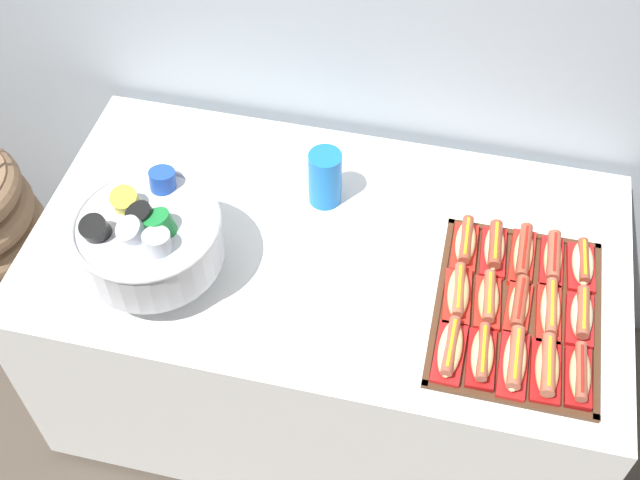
# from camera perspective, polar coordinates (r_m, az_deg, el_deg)

# --- Properties ---
(ground_plane) EXTENTS (10.00, 10.00, 0.00)m
(ground_plane) POSITION_cam_1_polar(r_m,az_deg,el_deg) (2.77, 0.45, -10.32)
(ground_plane) COLOR #4C4238
(buffet_table) EXTENTS (1.58, 0.88, 0.76)m
(buffet_table) POSITION_cam_1_polar(r_m,az_deg,el_deg) (2.43, 0.50, -5.71)
(buffet_table) COLOR white
(buffet_table) RESTS_ON ground_plane
(serving_tray) EXTENTS (0.41, 0.53, 0.01)m
(serving_tray) POSITION_cam_1_polar(r_m,az_deg,el_deg) (2.06, 13.77, -4.97)
(serving_tray) COLOR #472B19
(serving_tray) RESTS_ON buffet_table
(hot_dog_0) EXTENTS (0.07, 0.17, 0.06)m
(hot_dog_0) POSITION_cam_1_polar(r_m,az_deg,el_deg) (1.93, 9.20, -7.67)
(hot_dog_0) COLOR red
(hot_dog_0) RESTS_ON serving_tray
(hot_dog_1) EXTENTS (0.07, 0.16, 0.06)m
(hot_dog_1) POSITION_cam_1_polar(r_m,az_deg,el_deg) (1.94, 11.41, -8.03)
(hot_dog_1) COLOR #B21414
(hot_dog_1) RESTS_ON serving_tray
(hot_dog_2) EXTENTS (0.07, 0.18, 0.07)m
(hot_dog_2) POSITION_cam_1_polar(r_m,az_deg,el_deg) (1.94, 13.62, -8.34)
(hot_dog_2) COLOR red
(hot_dog_2) RESTS_ON serving_tray
(hot_dog_3) EXTENTS (0.07, 0.17, 0.06)m
(hot_dog_3) POSITION_cam_1_polar(r_m,az_deg,el_deg) (1.96, 15.79, -8.71)
(hot_dog_3) COLOR #B21414
(hot_dog_3) RESTS_ON serving_tray
(hot_dog_4) EXTENTS (0.06, 0.16, 0.06)m
(hot_dog_4) POSITION_cam_1_polar(r_m,az_deg,el_deg) (1.97, 17.93, -9.06)
(hot_dog_4) COLOR #B21414
(hot_dog_4) RESTS_ON serving_tray
(hot_dog_5) EXTENTS (0.08, 0.17, 0.06)m
(hot_dog_5) POSITION_cam_1_polar(r_m,az_deg,el_deg) (2.03, 9.76, -3.77)
(hot_dog_5) COLOR red
(hot_dog_5) RESTS_ON serving_tray
(hot_dog_6) EXTENTS (0.07, 0.16, 0.06)m
(hot_dog_6) POSITION_cam_1_polar(r_m,az_deg,el_deg) (2.03, 11.84, -4.15)
(hot_dog_6) COLOR red
(hot_dog_6) RESTS_ON serving_tray
(hot_dog_7) EXTENTS (0.07, 0.16, 0.06)m
(hot_dog_7) POSITION_cam_1_polar(r_m,az_deg,el_deg) (2.04, 13.92, -4.49)
(hot_dog_7) COLOR red
(hot_dog_7) RESTS_ON serving_tray
(hot_dog_8) EXTENTS (0.06, 0.18, 0.06)m
(hot_dog_8) POSITION_cam_1_polar(r_m,az_deg,el_deg) (2.05, 15.99, -4.81)
(hot_dog_8) COLOR red
(hot_dog_8) RESTS_ON serving_tray
(hot_dog_9) EXTENTS (0.07, 0.15, 0.06)m
(hot_dog_9) POSITION_cam_1_polar(r_m,az_deg,el_deg) (2.06, 18.04, -5.13)
(hot_dog_9) COLOR red
(hot_dog_9) RESTS_ON serving_tray
(hot_dog_10) EXTENTS (0.07, 0.16, 0.06)m
(hot_dog_10) POSITION_cam_1_polar(r_m,az_deg,el_deg) (2.13, 10.26, -0.24)
(hot_dog_10) COLOR red
(hot_dog_10) RESTS_ON serving_tray
(hot_dog_11) EXTENTS (0.07, 0.16, 0.06)m
(hot_dog_11) POSITION_cam_1_polar(r_m,az_deg,el_deg) (2.13, 12.25, -0.56)
(hot_dog_11) COLOR red
(hot_dog_11) RESTS_ON serving_tray
(hot_dog_12) EXTENTS (0.06, 0.18, 0.06)m
(hot_dog_12) POSITION_cam_1_polar(r_m,az_deg,el_deg) (2.14, 14.21, -0.96)
(hot_dog_12) COLOR red
(hot_dog_12) RESTS_ON serving_tray
(hot_dog_13) EXTENTS (0.06, 0.16, 0.06)m
(hot_dog_13) POSITION_cam_1_polar(r_m,az_deg,el_deg) (2.15, 16.17, -1.29)
(hot_dog_13) COLOR red
(hot_dog_13) RESTS_ON serving_tray
(hot_dog_14) EXTENTS (0.08, 0.16, 0.06)m
(hot_dog_14) POSITION_cam_1_polar(r_m,az_deg,el_deg) (2.16, 18.10, -1.64)
(hot_dog_14) COLOR red
(hot_dog_14) RESTS_ON serving_tray
(punch_bowl) EXTENTS (0.37, 0.37, 0.26)m
(punch_bowl) POSITION_cam_1_polar(r_m,az_deg,el_deg) (2.02, -12.05, 0.17)
(punch_bowl) COLOR silver
(punch_bowl) RESTS_ON buffet_table
(cup_stack) EXTENTS (0.09, 0.09, 0.17)m
(cup_stack) POSITION_cam_1_polar(r_m,az_deg,el_deg) (2.19, 0.35, 4.43)
(cup_stack) COLOR blue
(cup_stack) RESTS_ON buffet_table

